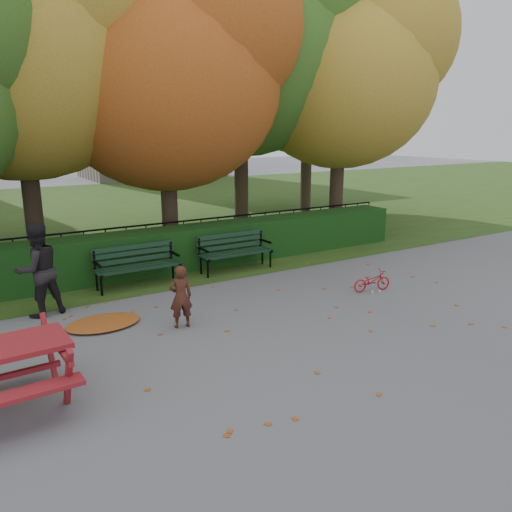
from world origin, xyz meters
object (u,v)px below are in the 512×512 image
tree_e (354,69)px  adult (38,270)px  tree_g (319,74)px  bench_left (137,262)px  child (181,297)px  bicycle (372,281)px  tree_d (256,36)px  tree_c (180,67)px  bench_right (234,249)px  tree_b (32,34)px

tree_e → adult: tree_e is taller
tree_g → bench_left: tree_g is taller
child → bicycle: 4.20m
child → tree_d: bearing=-120.5°
bicycle → tree_e: bearing=-25.3°
adult → bicycle: size_ratio=2.02×
tree_c → adult: 6.54m
tree_c → tree_e: bearing=-1.9°
tree_c → adult: (-4.20, -3.06, -3.97)m
tree_g → adult: 14.29m
bench_right → child: size_ratio=1.65×
adult → tree_g: bearing=-165.3°
tree_e → bench_right: 7.38m
child → bench_left: bearing=-82.6°
tree_d → tree_g: size_ratio=1.12×
tree_d → bicycle: (-1.13, -6.46, -5.76)m
bench_right → tree_e: bearing=20.9°
tree_b → bench_left: tree_b is taller
tree_e → bicycle: (-3.77, -5.00, -4.86)m
child → bicycle: (4.17, -0.28, -0.32)m
tree_c → tree_g: tree_g is taller
tree_d → adult: size_ratio=5.60×
tree_b → child: size_ratio=8.06×
bench_right → adult: size_ratio=1.05×
bench_left → bicycle: bench_left is taller
tree_d → tree_e: bearing=-28.9°
bench_left → adult: 2.24m
bench_right → child: 3.66m
tree_g → bench_left: size_ratio=4.75×
bicycle → tree_c: bearing=32.0°
adult → bench_left: bearing=-174.5°
bench_right → child: child is taller
tree_d → adult: tree_d is taller
bench_left → bench_right: 2.40m
tree_d → child: (-5.31, -6.18, -5.44)m
tree_b → child: (1.02, -5.70, -4.86)m
tree_c → tree_d: 3.50m
adult → bench_right: bearing=174.5°
bicycle → tree_b: bearing=52.7°
tree_d → bicycle: size_ratio=11.33×
tree_e → child: bearing=-149.3°
tree_e → bench_right: (-5.42, -2.07, -4.56)m
bench_left → child: child is taller
tree_g → bench_left: (-9.63, -6.06, -4.85)m
tree_b → bench_right: size_ratio=4.88×
tree_d → bench_left: size_ratio=5.32×
tree_g → bench_right: tree_g is taller
bench_right → adult: bearing=-169.8°
tree_g → bench_left: bearing=-147.8°
adult → tree_b: bearing=-119.2°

